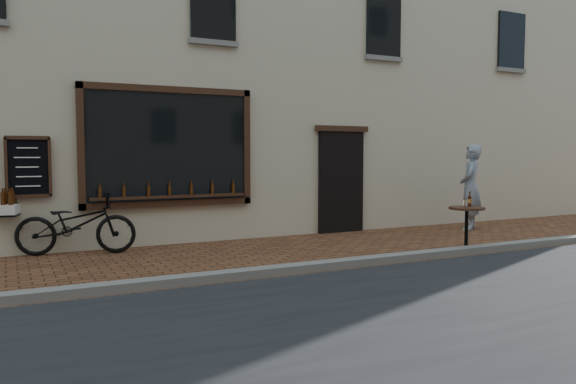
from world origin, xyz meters
name	(u,v)px	position (x,y,z in m)	size (l,w,h in m)	color
ground	(356,269)	(0.00, 0.00, 0.00)	(90.00, 90.00, 0.00)	#56301B
kerb	(349,263)	(0.00, 0.20, 0.06)	(90.00, 0.25, 0.12)	slate
shop_building	(211,20)	(0.00, 6.50, 5.00)	(28.00, 6.20, 10.00)	#BEB295
cargo_bicycle	(74,224)	(-3.63, 3.21, 0.53)	(2.35, 1.16, 1.11)	black
bistro_table	(467,220)	(2.54, 0.36, 0.57)	(0.62, 0.62, 1.06)	black
pedestrian	(470,187)	(4.71, 2.47, 0.96)	(0.70, 0.46, 1.92)	gray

